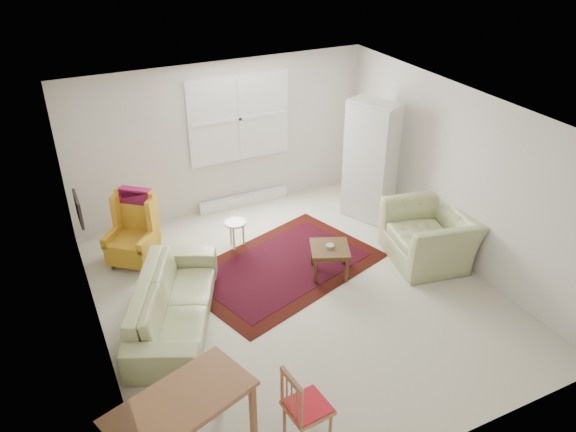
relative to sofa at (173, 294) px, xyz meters
name	(u,v)px	position (x,y,z in m)	size (l,w,h in m)	color
room	(292,205)	(1.66, 0.07, 0.82)	(5.04, 5.54, 2.51)	beige
rug	(283,266)	(1.72, 0.51, -0.42)	(2.72, 1.75, 0.03)	black
sofa	(173,294)	(0.00, 0.00, 0.00)	(2.17, 0.85, 0.88)	#9BA26C
armchair	(430,230)	(3.74, -0.20, 0.04)	(1.23, 1.07, 0.96)	#9BA26C
wingback_chair	(130,231)	(-0.17, 1.57, 0.10)	(0.62, 0.66, 1.07)	#BE8A1D
coffee_table	(329,260)	(2.26, 0.11, -0.22)	(0.53, 0.53, 0.43)	#493016
stool	(236,234)	(1.33, 1.33, -0.22)	(0.33, 0.33, 0.44)	white
cabinet	(370,162)	(3.63, 1.26, 0.55)	(0.41, 0.79, 1.97)	silver
desk	(184,432)	(-0.46, -2.01, -0.03)	(1.30, 0.65, 0.82)	#9E693F
desk_chair	(308,405)	(0.68, -2.25, 0.02)	(0.40, 0.40, 0.91)	#9E693F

